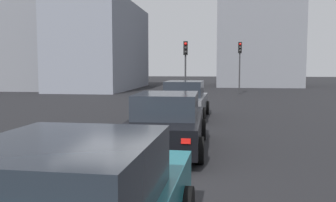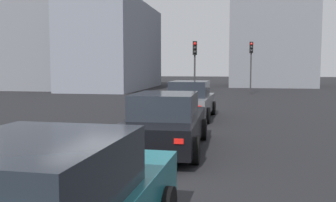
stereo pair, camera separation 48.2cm
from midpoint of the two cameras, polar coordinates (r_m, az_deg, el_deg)
ground_plane at (r=7.52m, az=-6.65°, el=-13.01°), size 160.00×160.00×0.20m
car_grey_lead at (r=16.38m, az=1.73°, el=0.07°), size 4.54×2.05×1.63m
car_black_second at (r=10.17m, az=-1.41°, el=-3.26°), size 4.84×2.08×1.55m
traffic_light_near_left at (r=31.18m, az=10.40°, el=6.60°), size 0.32×0.29×4.24m
traffic_light_near_right at (r=24.85m, az=2.11°, el=6.53°), size 0.33×0.30×3.91m
building_facade_left at (r=45.89m, az=12.96°, el=8.96°), size 10.29×9.20×10.67m
building_facade_center at (r=39.11m, az=-10.10°, el=8.15°), size 15.77×6.34×8.59m
building_facade_right at (r=42.49m, az=-17.66°, el=12.01°), size 13.62×7.12×14.88m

